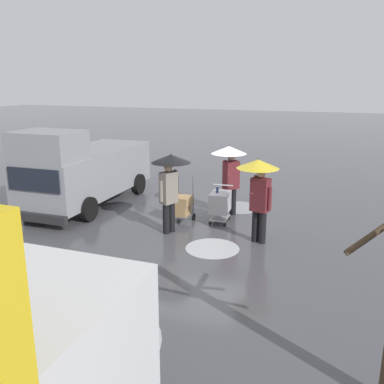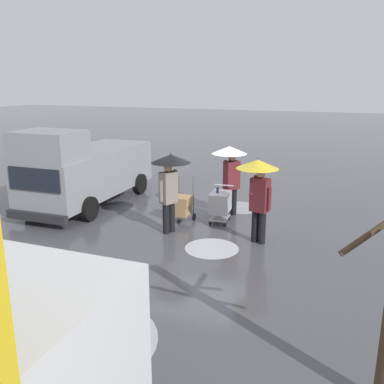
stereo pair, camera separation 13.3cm
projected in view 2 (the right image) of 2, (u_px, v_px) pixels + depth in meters
name	position (u px, v px, depth m)	size (l,w,h in m)	color
ground_plane	(200.00, 222.00, 12.24)	(90.00, 90.00, 0.00)	#4C4C51
slush_patch_near_cluster	(8.00, 266.00, 9.34)	(1.59, 1.59, 0.01)	#999BA0
slush_patch_under_van	(239.00, 207.00, 13.59)	(1.39, 1.39, 0.01)	#999BA0
slush_patch_mid_street	(212.00, 248.00, 10.32)	(1.32, 1.32, 0.01)	silver
slush_patch_far_side	(73.00, 341.00, 6.66)	(2.67, 2.67, 0.01)	#ADAFB5
cargo_van_parked_right	(85.00, 170.00, 13.60)	(2.21, 5.34, 2.60)	gray
shopping_cart_vendor	(220.00, 203.00, 12.06)	(0.60, 0.85, 1.04)	#B2B2B7
hand_dolly_boxes	(183.00, 206.00, 12.09)	(0.53, 0.70, 1.32)	#515156
pedestrian_pink_side	(259.00, 182.00, 10.34)	(1.04, 1.04, 2.15)	black
pedestrian_black_side	(170.00, 174.00, 11.05)	(1.04, 1.04, 2.15)	black
pedestrian_white_side	(230.00, 164.00, 12.42)	(1.04, 1.04, 2.15)	black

